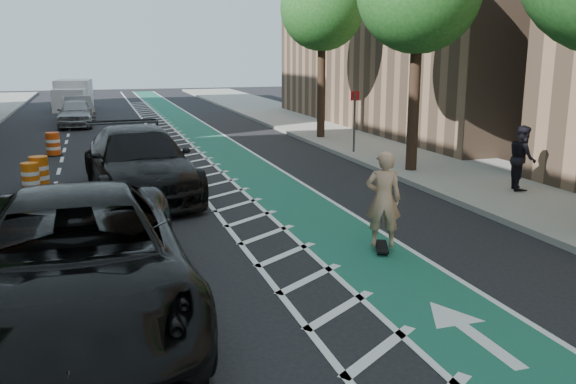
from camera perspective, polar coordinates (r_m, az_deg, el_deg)
name	(u,v)px	position (r m, az deg, el deg)	size (l,w,h in m)	color
ground	(226,289)	(10.51, -5.80, -9.02)	(120.00, 120.00, 0.00)	black
bike_lane	(252,171)	(20.55, -3.41, 1.94)	(2.00, 90.00, 0.01)	#175148
buffer_strip	(208,174)	(20.24, -7.53, 1.68)	(1.40, 90.00, 0.01)	silver
sidewalk_right	(423,159)	(22.98, 12.51, 3.00)	(5.00, 90.00, 0.15)	gray
curb_right	(362,163)	(21.87, 6.94, 2.73)	(0.12, 90.00, 0.16)	gray
tree_r_d	(326,8)	(27.45, 3.56, 16.79)	(4.20, 4.20, 7.90)	#382619
sign_post	(354,121)	(23.71, 6.23, 6.65)	(0.35, 0.08, 2.47)	#4C4C4C
skateboard	(382,247)	(12.48, 8.76, -5.08)	(0.54, 0.86, 0.11)	black
skateboarder	(383,199)	(12.21, 8.91, -0.67)	(0.71, 0.46, 1.93)	tan
suv_near	(76,261)	(9.39, -19.19, -6.15)	(3.20, 6.94, 1.93)	black
suv_far	(139,162)	(17.47, -13.76, 2.73)	(2.62, 6.44, 1.87)	black
car_silver	(76,113)	(35.04, -19.26, 7.02)	(1.75, 4.34, 1.48)	gray
car_grey	(78,109)	(37.83, -19.04, 7.37)	(1.50, 4.31, 1.42)	slate
pedestrian	(522,158)	(18.18, 21.07, 3.01)	(0.88, 0.69, 1.81)	black
box_truck	(73,96)	(45.40, -19.49, 8.45)	(2.68, 5.10, 2.04)	silver
barrel_a	(31,178)	(18.98, -22.94, 1.21)	(0.62, 0.62, 0.84)	orange
barrel_b	(39,173)	(19.44, -22.25, 1.66)	(0.68, 0.68, 0.93)	#DB5E0B
barrel_c	(53,145)	(25.35, -21.12, 4.15)	(0.66, 0.66, 0.90)	#DC430B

